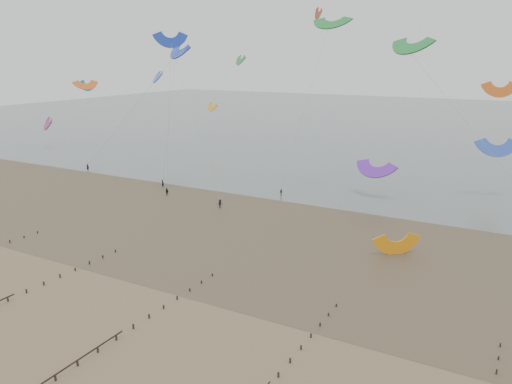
{
  "coord_description": "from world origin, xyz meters",
  "views": [
    {
      "loc": [
        39.88,
        -40.57,
        29.21
      ],
      "look_at": [
        2.05,
        28.0,
        8.0
      ],
      "focal_mm": 35.0,
      "sensor_mm": 36.0,
      "label": 1
    }
  ],
  "objects": [
    {
      "name": "ground",
      "position": [
        0.0,
        0.0,
        0.0
      ],
      "size": [
        500.0,
        500.0,
        0.0
      ],
      "primitive_type": "plane",
      "color": "brown",
      "rests_on": "ground"
    },
    {
      "name": "grounded_kite",
      "position": [
        24.24,
        32.28,
        0.0
      ],
      "size": [
        8.11,
        7.93,
        3.52
      ],
      "primitive_type": null,
      "rotation": [
        1.54,
        0.0,
        0.69
      ],
      "color": "orange",
      "rests_on": "ground"
    },
    {
      "name": "kitesurfers",
      "position": [
        19.9,
        47.47,
        0.88
      ],
      "size": [
        154.55,
        18.05,
        1.86
      ],
      "color": "black",
      "rests_on": "ground"
    },
    {
      "name": "sea_and_shore",
      "position": [
        -4.08,
        34.4,
        0.01
      ],
      "size": [
        500.0,
        665.0,
        0.03
      ],
      "color": "#475654",
      "rests_on": "ground"
    },
    {
      "name": "kites_airborne",
      "position": [
        -7.91,
        83.93,
        22.18
      ],
      "size": [
        251.59,
        99.58,
        44.68
      ],
      "color": "#06828F",
      "rests_on": "ground"
    },
    {
      "name": "kitesurfer_lead",
      "position": [
        -33.35,
        47.26,
        0.86
      ],
      "size": [
        0.66,
        0.47,
        1.73
      ],
      "primitive_type": "imported",
      "rotation": [
        0.0,
        0.0,
        3.06
      ],
      "color": "black",
      "rests_on": "ground"
    }
  ]
}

